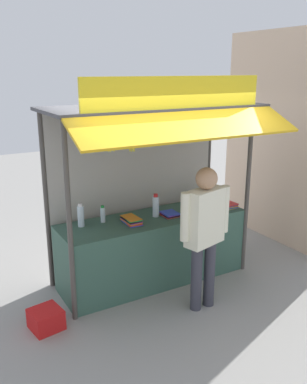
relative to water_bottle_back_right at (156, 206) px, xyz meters
The scene contains 17 objects.
ground_plane 1.04m from the water_bottle_back_right, 155.31° to the right, with size 20.00×20.00×0.00m, color gray.
stall_counter 0.59m from the water_bottle_back_right, 155.31° to the right, with size 2.53×0.76×0.89m, color #385B4C.
stall_structure 0.62m from the water_bottle_back_right, 113.38° to the left, with size 2.73×1.63×2.70m.
water_bottle_back_right is the anchor object (origin of this frame).
water_bottle_back_left 0.85m from the water_bottle_back_right, ahead, with size 0.09×0.09×0.31m.
water_bottle_rear_center 1.00m from the water_bottle_back_right, behind, with size 0.08×0.08×0.30m.
water_bottle_front_left 0.71m from the water_bottle_back_right, 167.95° to the left, with size 0.06×0.06×0.22m.
magazine_stack_mid_right 0.23m from the water_bottle_back_right, 20.10° to the right, with size 0.22×0.26×0.05m.
magazine_stack_mid_left 1.11m from the water_bottle_back_right, ahead, with size 0.21×0.24×0.06m.
magazine_stack_far_left 0.41m from the water_bottle_back_right, behind, with size 0.20×0.32×0.08m.
banana_bunch_leftmost 1.22m from the water_bottle_back_right, 139.51° to the right, with size 0.10×0.10×0.31m.
banana_bunch_inner_right 1.38m from the water_bottle_back_right, 149.17° to the right, with size 0.11×0.11×0.29m.
banana_bunch_rightmost 1.14m from the water_bottle_back_right, 117.74° to the right, with size 0.11×0.10×0.28m.
banana_bunch_inner_left 1.33m from the water_bottle_back_right, 33.37° to the right, with size 0.09×0.09×0.28m.
vendor_person 0.93m from the water_bottle_back_right, 82.90° to the right, with size 0.66×0.33×1.73m.
plastic_crate 1.94m from the water_bottle_back_right, 165.67° to the right, with size 0.32×0.32×0.23m, color red.
neighbour_wall 2.58m from the water_bottle_back_right, ahead, with size 0.20×2.40×3.37m, color beige.
Camera 1 is at (-2.55, -4.46, 2.77)m, focal length 38.82 mm.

